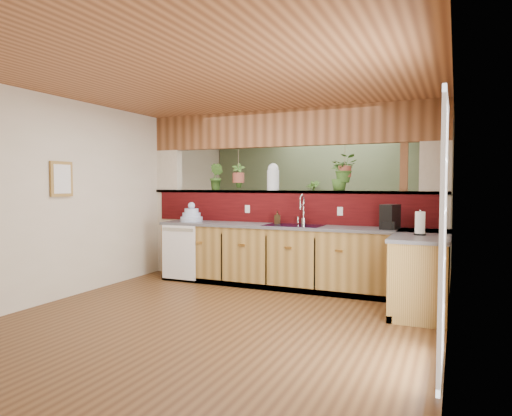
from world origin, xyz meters
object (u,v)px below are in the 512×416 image
at_px(faucet, 302,208).
at_px(coffee_maker, 390,218).
at_px(glass_jar, 273,177).
at_px(shelving_console, 300,235).
at_px(dish_stack, 192,216).
at_px(soap_dispenser, 277,217).
at_px(paper_towel, 420,224).

height_order(faucet, coffee_maker, faucet).
bearing_deg(glass_jar, shelving_console, 95.72).
bearing_deg(dish_stack, glass_jar, 18.24).
xyz_separation_m(soap_dispenser, paper_towel, (2.03, -0.73, 0.03)).
xyz_separation_m(glass_jar, shelving_console, (-0.19, 1.90, -1.10)).
height_order(paper_towel, glass_jar, glass_jar).
bearing_deg(coffee_maker, soap_dispenser, -168.92).
relative_size(dish_stack, coffee_maker, 1.07).
xyz_separation_m(coffee_maker, glass_jar, (-1.79, 0.40, 0.55)).
bearing_deg(coffee_maker, paper_towel, -37.40).
bearing_deg(dish_stack, paper_towel, -9.37).
xyz_separation_m(faucet, shelving_console, (-0.73, 2.12, -0.64)).
height_order(faucet, shelving_console, faucet).
relative_size(dish_stack, paper_towel, 1.20).
bearing_deg(faucet, soap_dispenser, -177.28).
distance_m(soap_dispenser, coffee_maker, 1.64).
bearing_deg(dish_stack, faucet, 5.93).
xyz_separation_m(coffee_maker, paper_towel, (0.41, -0.56, -0.02)).
relative_size(dish_stack, soap_dispenser, 1.80).
relative_size(faucet, paper_towel, 1.54).
height_order(soap_dispenser, shelving_console, soap_dispenser).
distance_m(paper_towel, glass_jar, 2.46).
distance_m(dish_stack, glass_jar, 1.41).
relative_size(soap_dispenser, coffee_maker, 0.60).
xyz_separation_m(faucet, soap_dispenser, (-0.38, -0.02, -0.14)).
relative_size(soap_dispenser, paper_towel, 0.67).
bearing_deg(soap_dispenser, coffee_maker, -5.69).
distance_m(soap_dispenser, paper_towel, 2.16).
distance_m(dish_stack, paper_towel, 3.45).
distance_m(faucet, coffee_maker, 1.26).
distance_m(soap_dispenser, shelving_console, 2.22).
height_order(coffee_maker, paper_towel, coffee_maker).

